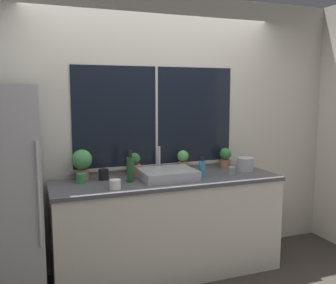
# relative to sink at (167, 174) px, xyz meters

# --- Properties ---
(wall_back) EXTENTS (8.00, 0.09, 2.70)m
(wall_back) POSITION_rel_sink_xyz_m (0.01, 0.37, 0.37)
(wall_back) COLOR beige
(wall_back) RESTS_ON ground_plane
(wall_right) EXTENTS (0.06, 7.00, 2.70)m
(wall_right) POSITION_rel_sink_xyz_m (2.08, 1.19, 0.37)
(wall_right) COLOR beige
(wall_right) RESTS_ON ground_plane
(counter) EXTENTS (2.16, 0.64, 0.93)m
(counter) POSITION_rel_sink_xyz_m (0.01, -0.01, -0.51)
(counter) COLOR silver
(counter) RESTS_ON ground_plane
(sink) EXTENTS (0.51, 0.46, 0.28)m
(sink) POSITION_rel_sink_xyz_m (0.00, 0.00, 0.00)
(sink) COLOR #ADADB2
(sink) RESTS_ON counter
(potted_plant_far_left) EXTENTS (0.19, 0.19, 0.29)m
(potted_plant_far_left) POSITION_rel_sink_xyz_m (-0.75, 0.23, 0.12)
(potted_plant_far_left) COLOR #9E6B4C
(potted_plant_far_left) RESTS_ON counter
(potted_plant_center_left) EXTENTS (0.12, 0.12, 0.23)m
(potted_plant_center_left) POSITION_rel_sink_xyz_m (-0.26, 0.23, 0.06)
(potted_plant_center_left) COLOR #9E6B4C
(potted_plant_center_left) RESTS_ON counter
(potted_plant_center_right) EXTENTS (0.12, 0.12, 0.22)m
(potted_plant_center_right) POSITION_rel_sink_xyz_m (0.25, 0.23, 0.08)
(potted_plant_center_right) COLOR #9E6B4C
(potted_plant_center_right) RESTS_ON counter
(potted_plant_far_right) EXTENTS (0.12, 0.12, 0.22)m
(potted_plant_far_right) POSITION_rel_sink_xyz_m (0.74, 0.23, 0.07)
(potted_plant_far_right) COLOR #9E6B4C
(potted_plant_far_right) RESTS_ON counter
(soap_bottle) EXTENTS (0.06, 0.06, 0.20)m
(soap_bottle) POSITION_rel_sink_xyz_m (0.34, -0.04, 0.04)
(soap_bottle) COLOR teal
(soap_bottle) RESTS_ON counter
(bottle_tall) EXTENTS (0.07, 0.07, 0.29)m
(bottle_tall) POSITION_rel_sink_xyz_m (-0.35, 0.01, 0.07)
(bottle_tall) COLOR #235128
(bottle_tall) RESTS_ON counter
(mug_white) EXTENTS (0.09, 0.09, 0.08)m
(mug_white) POSITION_rel_sink_xyz_m (-0.54, -0.20, -0.00)
(mug_white) COLOR white
(mug_white) RESTS_ON counter
(mug_black) EXTENTS (0.09, 0.09, 0.10)m
(mug_black) POSITION_rel_sink_xyz_m (-0.57, 0.18, 0.00)
(mug_black) COLOR black
(mug_black) RESTS_ON counter
(mug_green) EXTENTS (0.08, 0.08, 0.09)m
(mug_green) POSITION_rel_sink_xyz_m (-0.78, 0.11, -0.00)
(mug_green) COLOR #38844C
(mug_green) RESTS_ON counter
(mug_grey) EXTENTS (0.07, 0.07, 0.08)m
(mug_grey) POSITION_rel_sink_xyz_m (0.66, -0.05, -0.01)
(mug_grey) COLOR gray
(mug_grey) RESTS_ON counter
(kettle) EXTENTS (0.17, 0.17, 0.15)m
(kettle) POSITION_rel_sink_xyz_m (0.89, 0.06, 0.03)
(kettle) COLOR #B2B2B7
(kettle) RESTS_ON counter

